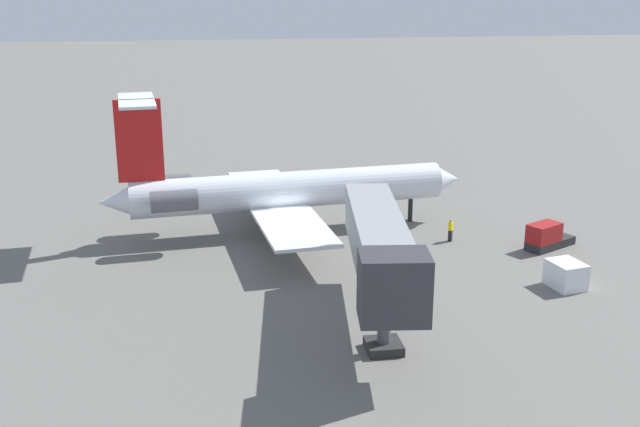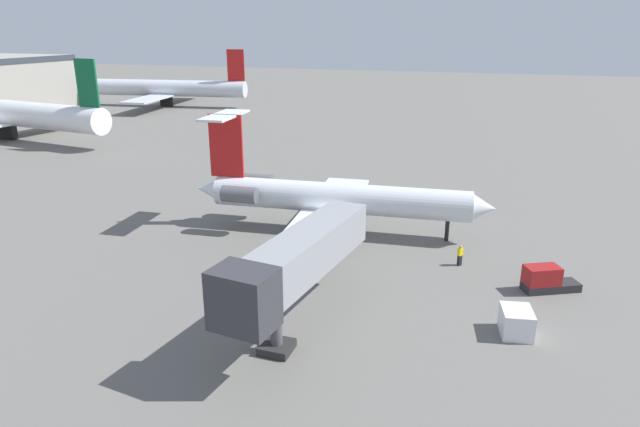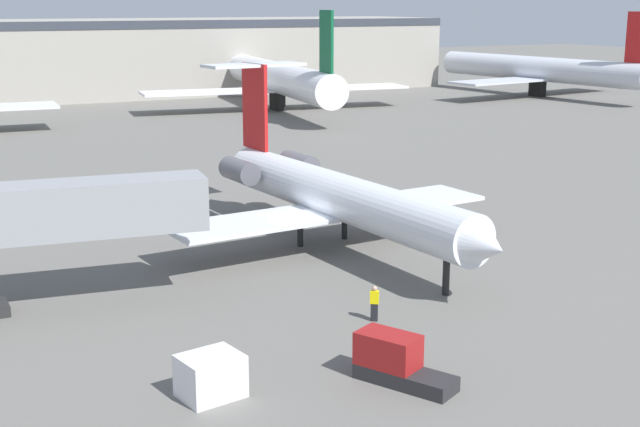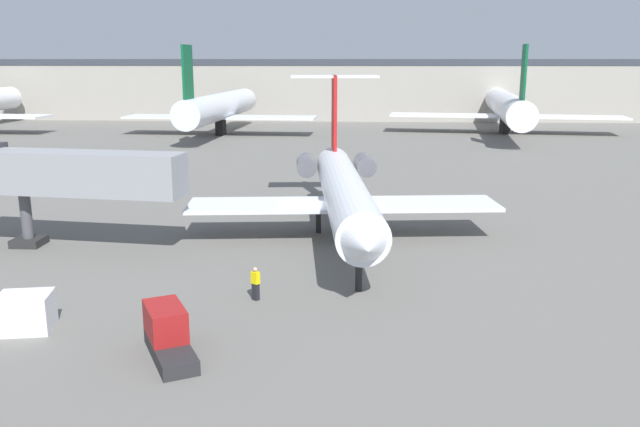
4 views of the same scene
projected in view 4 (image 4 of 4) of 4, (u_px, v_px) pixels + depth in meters
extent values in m
cube|color=#66635E|center=(303.00, 239.00, 43.33)|extent=(400.00, 400.00, 0.10)
cylinder|color=silver|center=(344.00, 192.00, 42.10)|extent=(4.96, 23.45, 2.73)
cone|color=silver|center=(366.00, 245.00, 30.00)|extent=(2.79, 2.44, 2.59)
cone|color=silver|center=(333.00, 162.00, 54.30)|extent=(2.56, 2.81, 2.32)
cube|color=silver|center=(426.00, 204.00, 43.55)|extent=(9.81, 5.29, 0.24)
cube|color=silver|center=(260.00, 205.00, 43.09)|extent=(9.81, 5.29, 0.24)
cylinder|color=#595960|center=(365.00, 165.00, 50.51)|extent=(1.80, 3.33, 1.50)
cylinder|color=#595960|center=(306.00, 165.00, 50.33)|extent=(1.80, 3.33, 1.50)
cube|color=red|center=(334.00, 113.00, 51.48)|extent=(0.55, 3.21, 5.78)
cube|color=silver|center=(334.00, 76.00, 50.84)|extent=(7.00, 3.04, 0.20)
cylinder|color=black|center=(359.00, 273.00, 33.25)|extent=(0.36, 0.36, 1.88)
cylinder|color=black|center=(365.00, 219.00, 44.64)|extent=(0.36, 0.36, 1.88)
cylinder|color=black|center=(318.00, 219.00, 44.51)|extent=(0.36, 0.36, 1.88)
cube|color=gray|center=(73.00, 173.00, 39.92)|extent=(14.15, 4.30, 2.60)
cylinder|color=#4C4C51|center=(27.00, 219.00, 41.22)|extent=(0.70, 0.70, 3.50)
cube|color=#262626|center=(29.00, 242.00, 41.57)|extent=(1.80, 1.80, 0.50)
cube|color=black|center=(256.00, 292.00, 32.08)|extent=(0.40, 0.38, 0.85)
cube|color=yellow|center=(255.00, 278.00, 31.92)|extent=(0.48, 0.45, 0.60)
sphere|color=tan|center=(255.00, 269.00, 31.82)|extent=(0.24, 0.24, 0.24)
cube|color=#262628|center=(171.00, 351.00, 25.84)|extent=(3.09, 4.19, 0.60)
cube|color=maroon|center=(165.00, 321.00, 26.34)|extent=(2.35, 2.78, 1.30)
cube|color=silver|center=(25.00, 312.00, 28.39)|extent=(2.52, 2.18, 1.64)
cube|color=#9E998E|center=(340.00, 88.00, 135.40)|extent=(133.78, 22.97, 11.75)
cube|color=#333842|center=(338.00, 62.00, 123.22)|extent=(133.78, 0.60, 1.20)
cylinder|color=silver|center=(220.00, 106.00, 102.31)|extent=(5.98, 36.11, 4.10)
cube|color=#0C5933|center=(188.00, 72.00, 85.58)|extent=(0.51, 4.01, 7.00)
cube|color=silver|center=(220.00, 117.00, 102.69)|extent=(30.47, 7.57, 0.30)
cube|color=black|center=(221.00, 127.00, 103.05)|extent=(1.20, 2.80, 2.40)
cylinder|color=white|center=(506.00, 106.00, 104.15)|extent=(9.59, 43.92, 4.14)
cube|color=#0C5933|center=(524.00, 72.00, 83.84)|extent=(0.80, 4.01, 7.00)
cube|color=white|center=(506.00, 116.00, 104.53)|extent=(37.21, 10.56, 0.30)
cube|color=black|center=(505.00, 126.00, 104.89)|extent=(1.20, 2.80, 2.40)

